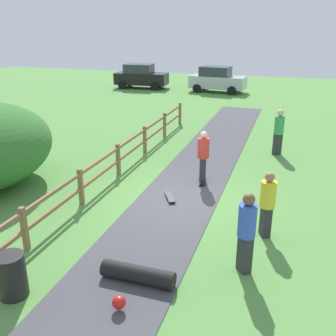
% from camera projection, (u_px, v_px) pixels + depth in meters
% --- Properties ---
extents(ground_plane, '(60.00, 60.00, 0.00)m').
position_uv_depth(ground_plane, '(179.00, 198.00, 11.84)').
color(ground_plane, '#568E42').
extents(asphalt_path, '(2.40, 28.00, 0.02)m').
position_uv_depth(asphalt_path, '(179.00, 198.00, 11.84)').
color(asphalt_path, '#47474C').
rests_on(asphalt_path, ground_plane).
extents(wooden_fence, '(0.12, 18.12, 1.10)m').
position_uv_depth(wooden_fence, '(101.00, 168.00, 12.35)').
color(wooden_fence, olive).
rests_on(wooden_fence, ground_plane).
extents(trash_bin, '(0.56, 0.56, 0.90)m').
position_uv_depth(trash_bin, '(12.00, 276.00, 7.46)').
color(trash_bin, black).
rests_on(trash_bin, ground_plane).
extents(skater_riding, '(0.44, 0.82, 1.76)m').
position_uv_depth(skater_riding, '(203.00, 154.00, 12.61)').
color(skater_riding, black).
rests_on(skater_riding, asphalt_path).
extents(skater_fallen, '(1.56, 1.22, 0.36)m').
position_uv_depth(skater_fallen, '(136.00, 276.00, 7.86)').
color(skater_fallen, black).
rests_on(skater_fallen, asphalt_path).
extents(skateboard_loose, '(0.56, 0.80, 0.08)m').
position_uv_depth(skateboard_loose, '(170.00, 197.00, 11.71)').
color(skateboard_loose, black).
rests_on(skateboard_loose, asphalt_path).
extents(bystander_yellow, '(0.50, 0.50, 1.70)m').
position_uv_depth(bystander_yellow, '(267.00, 202.00, 9.43)').
color(bystander_yellow, '#2D2D33').
rests_on(bystander_yellow, ground_plane).
extents(bystander_blue, '(0.53, 0.53, 1.83)m').
position_uv_depth(bystander_blue, '(247.00, 229.00, 8.02)').
color(bystander_blue, '#2D2D33').
rests_on(bystander_blue, ground_plane).
extents(bystander_green, '(0.54, 0.54, 1.84)m').
position_uv_depth(bystander_green, '(279.00, 130.00, 15.40)').
color(bystander_green, '#2D2D33').
rests_on(bystander_green, ground_plane).
extents(parked_car_silver, '(4.34, 2.31, 1.92)m').
position_uv_depth(parked_car_silver, '(217.00, 79.00, 29.57)').
color(parked_car_silver, '#B7B7BC').
rests_on(parked_car_silver, ground_plane).
extents(parked_car_black, '(4.31, 2.22, 1.92)m').
position_uv_depth(parked_car_black, '(141.00, 76.00, 31.36)').
color(parked_car_black, black).
rests_on(parked_car_black, ground_plane).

